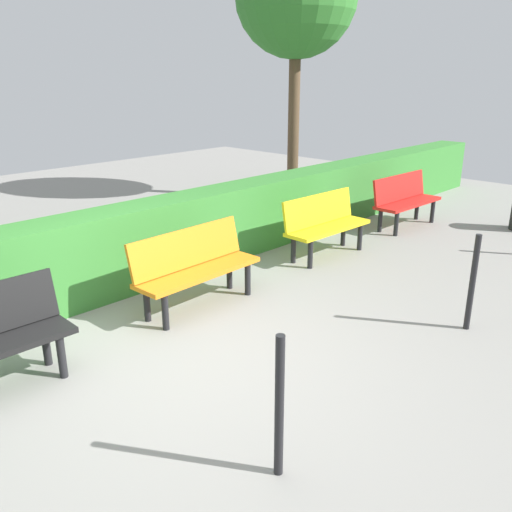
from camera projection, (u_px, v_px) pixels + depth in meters
The scene contains 7 objects.
ground_plane at pixel (169, 359), 4.89m from camera, with size 20.75×20.75×0.00m, color gray.
bench_red at pixel (405, 198), 8.94m from camera, with size 1.46×0.51×0.86m.
bench_yellow at pixel (325, 222), 7.52m from camera, with size 1.43×0.50×0.86m.
bench_orange at pixel (195, 265), 5.87m from camera, with size 1.53×0.51×0.86m.
hedge_row at pixel (147, 243), 6.57m from camera, with size 16.75×0.56×0.99m, color #387F33.
railing_post_mid at pixel (472, 283), 5.31m from camera, with size 0.06×0.06×1.00m, color black.
railing_post_far at pixel (279, 407), 3.34m from camera, with size 0.06×0.06×1.00m, color black.
Camera 1 is at (2.57, 3.57, 2.48)m, focal length 37.68 mm.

